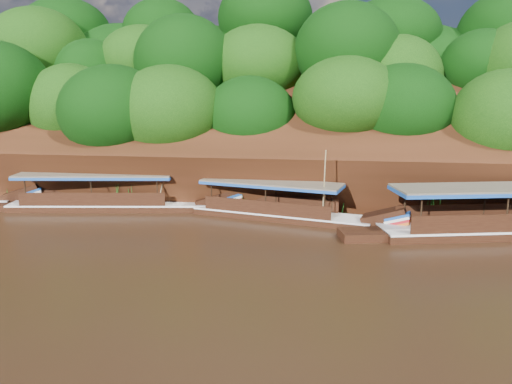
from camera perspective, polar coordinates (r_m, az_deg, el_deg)
ground at (r=23.31m, az=5.64°, el=-8.26°), size 160.00×160.00×0.00m
riverbank at (r=45.03m, az=6.97°, el=3.94°), size 120.00×30.06×19.40m
boat_1 at (r=30.78m, az=4.12°, el=-2.25°), size 13.37×4.99×5.00m
boat_2 at (r=34.56m, az=-15.16°, el=-1.02°), size 15.65×4.12×5.54m
reeds at (r=32.46m, az=1.35°, el=-0.79°), size 49.62×2.19×2.10m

